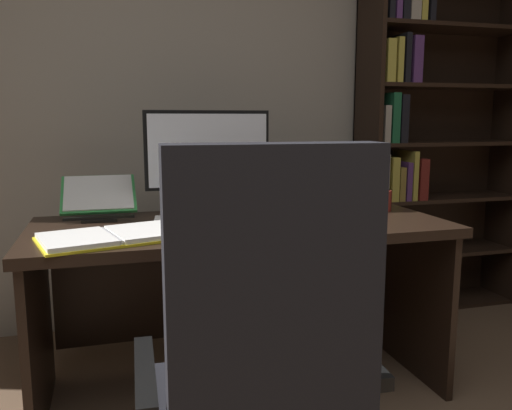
% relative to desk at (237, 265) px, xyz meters
% --- Properties ---
extents(wall_back, '(5.42, 0.12, 2.84)m').
position_rel_desk_xyz_m(wall_back, '(-0.07, 0.86, 0.89)').
color(wall_back, '#A89E8E').
rests_on(wall_back, ground).
extents(desk, '(1.65, 0.71, 0.73)m').
position_rel_desk_xyz_m(desk, '(0.00, 0.00, 0.00)').
color(desk, black).
rests_on(desk, ground).
extents(bookshelf, '(1.00, 0.31, 2.00)m').
position_rel_desk_xyz_m(bookshelf, '(1.28, 0.64, 0.46)').
color(bookshelf, black).
rests_on(bookshelf, ground).
extents(office_chair, '(0.63, 0.60, 1.09)m').
position_rel_desk_xyz_m(office_chair, '(-0.17, -0.94, -0.07)').
color(office_chair, black).
rests_on(office_chair, ground).
extents(monitor, '(0.55, 0.16, 0.45)m').
position_rel_desk_xyz_m(monitor, '(-0.09, 0.15, 0.43)').
color(monitor, black).
rests_on(monitor, desk).
extents(laptop, '(0.31, 0.31, 0.24)m').
position_rel_desk_xyz_m(laptop, '(0.43, 0.16, 0.25)').
color(laptop, black).
rests_on(laptop, desk).
extents(keyboard, '(0.42, 0.15, 0.02)m').
position_rel_desk_xyz_m(keyboard, '(-0.09, -0.20, 0.21)').
color(keyboard, black).
rests_on(keyboard, desk).
extents(computer_mouse, '(0.06, 0.10, 0.04)m').
position_rel_desk_xyz_m(computer_mouse, '(0.21, -0.20, 0.22)').
color(computer_mouse, black).
rests_on(computer_mouse, desk).
extents(reading_stand_with_book, '(0.31, 0.28, 0.16)m').
position_rel_desk_xyz_m(reading_stand_with_book, '(-0.55, 0.22, 0.28)').
color(reading_stand_with_book, black).
rests_on(reading_stand_with_book, desk).
extents(open_binder, '(0.53, 0.39, 0.02)m').
position_rel_desk_xyz_m(open_binder, '(-0.51, -0.25, 0.21)').
color(open_binder, yellow).
rests_on(open_binder, desk).
extents(notepad, '(0.18, 0.23, 0.01)m').
position_rel_desk_xyz_m(notepad, '(-0.27, 0.00, 0.20)').
color(notepad, white).
rests_on(notepad, desk).
extents(pen, '(0.14, 0.03, 0.01)m').
position_rel_desk_xyz_m(pen, '(-0.25, 0.00, 0.21)').
color(pen, navy).
rests_on(pen, notepad).
extents(coffee_mug, '(0.09, 0.09, 0.09)m').
position_rel_desk_xyz_m(coffee_mug, '(0.68, 0.01, 0.25)').
color(coffee_mug, maroon).
rests_on(coffee_mug, desk).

